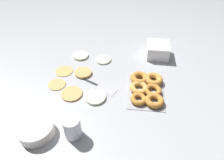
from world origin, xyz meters
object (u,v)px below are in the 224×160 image
pancake_4 (81,56)px  container_stack (158,50)px  spatula (102,87)px  pancake_0 (72,94)px  pancake_2 (83,73)px  pancake_5 (103,60)px  batter_bowl (36,130)px  pancake_1 (64,71)px  pancake_6 (95,97)px  pancake_3 (57,84)px  paper_cup (72,128)px  donut_tray (146,88)px

pancake_4 → container_stack: 0.53m
pancake_4 → spatula: (-0.29, -0.19, -0.00)m
pancake_0 → pancake_2: (0.18, -0.02, 0.00)m
pancake_5 → batter_bowl: 0.63m
pancake_2 → spatula: bearing=-128.7°
pancake_1 → pancake_6: size_ratio=0.97×
container_stack → spatula: 0.49m
pancake_3 → pancake_5: (0.27, -0.23, 0.00)m
pancake_3 → spatula: bearing=-87.9°
paper_cup → pancake_1: bearing=22.2°
pancake_1 → batter_bowl: size_ratio=0.68×
pancake_3 → pancake_6: (-0.08, -0.24, 0.00)m
paper_cup → batter_bowl: bearing=93.8°
batter_bowl → container_stack: size_ratio=1.06×
pancake_2 → paper_cup: (-0.43, -0.06, 0.05)m
pancake_1 → pancake_4: (0.17, -0.06, 0.00)m
pancake_4 → spatula: bearing=-146.0°
pancake_2 → pancake_6: (-0.19, -0.11, -0.00)m
pancake_5 → pancake_3: bearing=140.1°
pancake_0 → donut_tray: donut_tray is taller
pancake_2 → container_stack: container_stack is taller
container_stack → paper_cup: paper_cup is taller
pancake_6 → donut_tray: (0.10, -0.27, 0.01)m
pancake_0 → paper_cup: size_ratio=1.06×
container_stack → paper_cup: 0.80m
pancake_2 → pancake_4: (0.18, 0.06, -0.00)m
pancake_5 → batter_bowl: size_ratio=0.65×
donut_tray → batter_bowl: bearing=124.8°
pancake_6 → paper_cup: 0.25m
batter_bowl → pancake_4: bearing=-4.6°
pancake_2 → pancake_5: 0.18m
pancake_0 → container_stack: size_ratio=0.77×
pancake_1 → donut_tray: size_ratio=0.39×
pancake_3 → pancake_6: pancake_6 is taller
pancake_3 → pancake_5: bearing=-39.9°
pancake_2 → pancake_6: bearing=-150.3°
pancake_1 → pancake_3: bearing=177.7°
pancake_1 → pancake_2: size_ratio=1.05×
pancake_0 → pancake_4: (0.36, 0.04, 0.00)m
pancake_4 → container_stack: bearing=-82.0°
pancake_3 → paper_cup: 0.37m
pancake_3 → pancake_5: pancake_5 is taller
pancake_4 → pancake_6: 0.41m
pancake_3 → pancake_0: bearing=-121.9°
pancake_2 → pancake_3: pancake_2 is taller
pancake_3 → spatula: (0.01, -0.26, -0.00)m
pancake_1 → pancake_2: 0.12m
pancake_5 → container_stack: size_ratio=0.68×
pancake_0 → spatula: bearing=-64.2°
batter_bowl → paper_cup: size_ratio=1.46×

